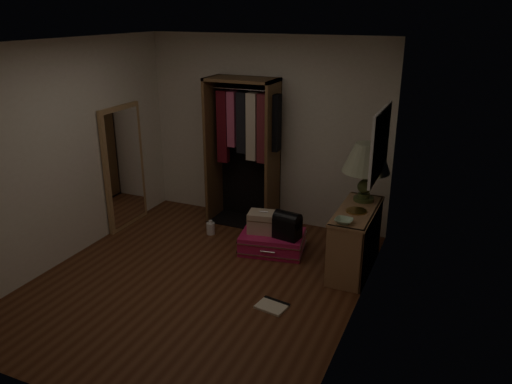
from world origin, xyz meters
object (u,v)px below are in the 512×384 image
at_px(open_wardrobe, 246,139).
at_px(white_jug, 211,228).
at_px(black_bag, 287,224).
at_px(table_lamp, 367,159).
at_px(pink_suitcase, 272,242).
at_px(console_bookshelf, 356,237).
at_px(train_case, 264,222).
at_px(floor_mirror, 124,167).

relative_size(open_wardrobe, white_jug, 10.26).
xyz_separation_m(black_bag, table_lamp, (0.84, 0.33, 0.84)).
distance_m(pink_suitcase, black_bag, 0.37).
xyz_separation_m(pink_suitcase, black_bag, (0.21, -0.05, 0.30)).
bearing_deg(table_lamp, console_bookshelf, -90.84).
relative_size(console_bookshelf, table_lamp, 1.60).
xyz_separation_m(console_bookshelf, table_lamp, (0.00, 0.29, 0.87)).
bearing_deg(console_bookshelf, table_lamp, 89.16).
bearing_deg(table_lamp, train_case, -166.21).
distance_m(train_case, table_lamp, 1.49).
distance_m(console_bookshelf, floor_mirror, 3.27).
bearing_deg(open_wardrobe, pink_suitcase, -46.66).
distance_m(console_bookshelf, open_wardrobe, 2.06).
bearing_deg(black_bag, open_wardrobe, 148.54).
bearing_deg(black_bag, train_case, -178.58).
bearing_deg(train_case, console_bookshelf, -10.87).
xyz_separation_m(train_case, black_bag, (0.33, -0.05, 0.04)).
bearing_deg(pink_suitcase, white_jug, 162.02).
height_order(open_wardrobe, table_lamp, open_wardrobe).
distance_m(floor_mirror, pink_suitcase, 2.31).
bearing_deg(train_case, pink_suitcase, -8.93).
height_order(train_case, black_bag, black_bag).
bearing_deg(pink_suitcase, floor_mirror, 170.78).
bearing_deg(black_bag, floor_mirror, -170.88).
bearing_deg(pink_suitcase, train_case, 171.67).
bearing_deg(floor_mirror, table_lamp, 5.68).
bearing_deg(console_bookshelf, pink_suitcase, 179.77).
distance_m(open_wardrobe, pink_suitcase, 1.49).
distance_m(open_wardrobe, white_jug, 1.32).
distance_m(table_lamp, white_jug, 2.34).
relative_size(train_case, table_lamp, 0.62).
height_order(console_bookshelf, black_bag, console_bookshelf).
height_order(floor_mirror, table_lamp, floor_mirror).
bearing_deg(floor_mirror, pink_suitcase, 1.03).
height_order(open_wardrobe, white_jug, open_wardrobe).
relative_size(pink_suitcase, table_lamp, 1.27).
distance_m(floor_mirror, table_lamp, 3.28).
xyz_separation_m(floor_mirror, pink_suitcase, (2.19, 0.04, -0.73)).
height_order(table_lamp, white_jug, table_lamp).
bearing_deg(black_bag, table_lamp, 31.02).
relative_size(open_wardrobe, floor_mirror, 1.21).
relative_size(open_wardrobe, black_bag, 5.91).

